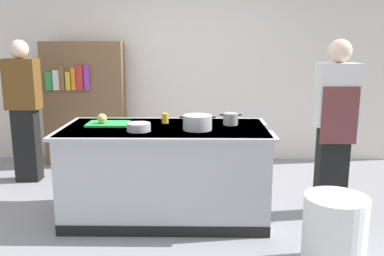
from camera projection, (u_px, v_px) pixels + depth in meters
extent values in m
plane|color=gray|center=(167.00, 216.00, 4.05)|extent=(10.00, 10.00, 0.00)
cube|color=silver|center=(177.00, 56.00, 5.80)|extent=(6.40, 0.12, 3.00)
cube|color=#B7BABF|center=(166.00, 172.00, 3.96)|extent=(1.90, 0.90, 0.90)
cube|color=#B7BABF|center=(165.00, 129.00, 3.87)|extent=(1.98, 0.98, 0.03)
cube|color=black|center=(163.00, 232.00, 3.60)|extent=(1.90, 0.01, 0.10)
cube|color=green|center=(108.00, 124.00, 3.97)|extent=(0.40, 0.28, 0.02)
sphere|color=tan|center=(102.00, 118.00, 3.93)|extent=(0.10, 0.10, 0.10)
cylinder|color=#B7BABF|center=(197.00, 122.00, 3.74)|extent=(0.27, 0.27, 0.14)
cube|color=black|center=(181.00, 117.00, 3.73)|extent=(0.04, 0.02, 0.01)
cube|color=black|center=(214.00, 117.00, 3.73)|extent=(0.04, 0.02, 0.01)
cylinder|color=#99999E|center=(231.00, 119.00, 3.97)|extent=(0.14, 0.14, 0.11)
cube|color=black|center=(222.00, 115.00, 3.96)|extent=(0.04, 0.02, 0.01)
cube|color=black|center=(240.00, 115.00, 3.96)|extent=(0.04, 0.02, 0.01)
cylinder|color=#B7BABF|center=(139.00, 127.00, 3.69)|extent=(0.22, 0.22, 0.07)
cylinder|color=yellow|center=(165.00, 118.00, 4.04)|extent=(0.07, 0.07, 0.10)
cylinder|color=white|center=(334.00, 232.00, 3.07)|extent=(0.47, 0.47, 0.57)
cube|color=black|center=(331.00, 170.00, 4.02)|extent=(0.28, 0.20, 0.90)
cube|color=silver|center=(337.00, 95.00, 3.87)|extent=(0.38, 0.24, 0.60)
sphere|color=beige|center=(340.00, 51.00, 3.78)|extent=(0.22, 0.22, 0.22)
cube|color=brown|center=(340.00, 116.00, 3.78)|extent=(0.34, 0.02, 0.54)
cube|color=black|center=(27.00, 145.00, 5.01)|extent=(0.28, 0.20, 0.90)
cube|color=brown|center=(22.00, 84.00, 4.86)|extent=(0.38, 0.24, 0.60)
sphere|color=beige|center=(19.00, 49.00, 4.77)|extent=(0.22, 0.22, 0.22)
cube|color=brown|center=(85.00, 104.00, 5.66)|extent=(1.10, 0.28, 1.70)
cube|color=green|center=(49.00, 81.00, 5.44)|extent=(0.09, 0.03, 0.24)
cube|color=white|center=(56.00, 80.00, 5.44)|extent=(0.08, 0.03, 0.27)
cube|color=brown|center=(62.00, 78.00, 5.43)|extent=(0.06, 0.03, 0.32)
cube|color=yellow|center=(68.00, 81.00, 5.44)|extent=(0.06, 0.03, 0.24)
cube|color=orange|center=(73.00, 79.00, 5.43)|extent=(0.06, 0.03, 0.30)
cube|color=red|center=(80.00, 78.00, 5.42)|extent=(0.09, 0.03, 0.33)
cube|color=purple|center=(87.00, 78.00, 5.42)|extent=(0.07, 0.03, 0.33)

